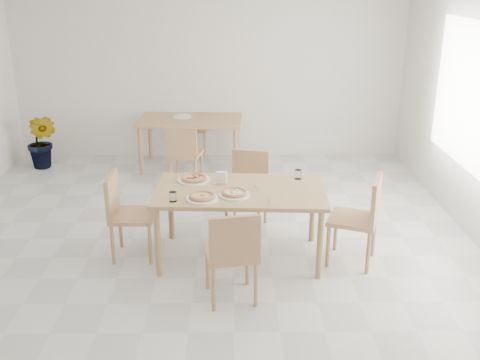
{
  "coord_description": "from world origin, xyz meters",
  "views": [
    {
      "loc": [
        0.38,
        -5.19,
        2.75
      ],
      "look_at": [
        0.44,
        -0.0,
        0.85
      ],
      "focal_mm": 42.0,
      "sensor_mm": 36.0,
      "label": 1
    }
  ],
  "objects_px": {
    "tumbler_a": "(298,174)",
    "second_table": "(190,124)",
    "plate_mushroom": "(234,195)",
    "chair_back_n": "(201,123)",
    "plate_pepperoni": "(194,180)",
    "napkin_holder": "(222,178)",
    "plate_margherita": "(202,199)",
    "chair_back_s": "(184,151)",
    "plate_empty": "(182,116)",
    "pizza_pepperoni": "(194,178)",
    "tumbler_b": "(173,197)",
    "chair_west": "(125,210)",
    "chair_south": "(233,251)",
    "pizza_mushroom": "(234,193)",
    "pizza_margherita": "(202,196)",
    "main_table": "(240,196)",
    "potted_plant": "(42,141)",
    "chair_east": "(362,214)"
  },
  "relations": [
    {
      "from": "plate_mushroom",
      "to": "pizza_mushroom",
      "type": "xyz_separation_m",
      "value": [
        -0.0,
        0.0,
        0.02
      ]
    },
    {
      "from": "chair_south",
      "to": "napkin_holder",
      "type": "bearing_deg",
      "value": -93.98
    },
    {
      "from": "tumbler_a",
      "to": "second_table",
      "type": "relative_size",
      "value": 0.06
    },
    {
      "from": "tumbler_b",
      "to": "potted_plant",
      "type": "height_order",
      "value": "tumbler_b"
    },
    {
      "from": "chair_west",
      "to": "tumbler_a",
      "type": "relative_size",
      "value": 9.06
    },
    {
      "from": "second_table",
      "to": "chair_back_n",
      "type": "bearing_deg",
      "value": 85.06
    },
    {
      "from": "tumbler_a",
      "to": "tumbler_b",
      "type": "xyz_separation_m",
      "value": [
        -1.24,
        -0.61,
        -0.0
      ]
    },
    {
      "from": "chair_back_n",
      "to": "plate_empty",
      "type": "bearing_deg",
      "value": -87.64
    },
    {
      "from": "pizza_mushroom",
      "to": "chair_back_s",
      "type": "bearing_deg",
      "value": 106.5
    },
    {
      "from": "pizza_margherita",
      "to": "tumbler_b",
      "type": "distance_m",
      "value": 0.27
    },
    {
      "from": "chair_south",
      "to": "plate_empty",
      "type": "relative_size",
      "value": 3.25
    },
    {
      "from": "pizza_pepperoni",
      "to": "tumbler_b",
      "type": "xyz_separation_m",
      "value": [
        -0.16,
        -0.55,
        0.01
      ]
    },
    {
      "from": "plate_margherita",
      "to": "second_table",
      "type": "distance_m",
      "value": 3.19
    },
    {
      "from": "pizza_mushroom",
      "to": "tumbler_a",
      "type": "xyz_separation_m",
      "value": [
        0.66,
        0.47,
        0.02
      ]
    },
    {
      "from": "plate_empty",
      "to": "chair_east",
      "type": "bearing_deg",
      "value": -57.15
    },
    {
      "from": "pizza_pepperoni",
      "to": "chair_back_s",
      "type": "bearing_deg",
      "value": 98.01
    },
    {
      "from": "plate_mushroom",
      "to": "chair_back_n",
      "type": "xyz_separation_m",
      "value": [
        -0.54,
        3.86,
        -0.27
      ]
    },
    {
      "from": "chair_west",
      "to": "plate_empty",
      "type": "bearing_deg",
      "value": -5.41
    },
    {
      "from": "chair_west",
      "to": "napkin_holder",
      "type": "xyz_separation_m",
      "value": [
        0.98,
        0.11,
        0.3
      ]
    },
    {
      "from": "chair_east",
      "to": "plate_mushroom",
      "type": "distance_m",
      "value": 1.28
    },
    {
      "from": "main_table",
      "to": "plate_pepperoni",
      "type": "relative_size",
      "value": 5.07
    },
    {
      "from": "tumbler_a",
      "to": "chair_back_s",
      "type": "bearing_deg",
      "value": 126.28
    },
    {
      "from": "napkin_holder",
      "to": "chair_back_n",
      "type": "xyz_separation_m",
      "value": [
        -0.41,
        3.53,
        -0.33
      ]
    },
    {
      "from": "tumbler_a",
      "to": "chair_west",
      "type": "bearing_deg",
      "value": -172.01
    },
    {
      "from": "plate_pepperoni",
      "to": "potted_plant",
      "type": "xyz_separation_m",
      "value": [
        -2.45,
        2.65,
        -0.35
      ]
    },
    {
      "from": "main_table",
      "to": "potted_plant",
      "type": "height_order",
      "value": "potted_plant"
    },
    {
      "from": "chair_south",
      "to": "potted_plant",
      "type": "xyz_separation_m",
      "value": [
        -2.84,
        3.74,
        -0.1
      ]
    },
    {
      "from": "chair_west",
      "to": "pizza_margherita",
      "type": "xyz_separation_m",
      "value": [
        0.81,
        -0.31,
        0.27
      ]
    },
    {
      "from": "chair_west",
      "to": "plate_margherita",
      "type": "height_order",
      "value": "chair_west"
    },
    {
      "from": "chair_south",
      "to": "plate_margherita",
      "type": "bearing_deg",
      "value": -74.18
    },
    {
      "from": "chair_east",
      "to": "tumbler_a",
      "type": "relative_size",
      "value": 9.45
    },
    {
      "from": "plate_margherita",
      "to": "chair_back_s",
      "type": "height_order",
      "value": "chair_back_s"
    },
    {
      "from": "pizza_pepperoni",
      "to": "tumbler_b",
      "type": "distance_m",
      "value": 0.57
    },
    {
      "from": "chair_west",
      "to": "second_table",
      "type": "xyz_separation_m",
      "value": [
        0.47,
        2.85,
        0.15
      ]
    },
    {
      "from": "plate_mushroom",
      "to": "chair_back_n",
      "type": "relative_size",
      "value": 0.36
    },
    {
      "from": "napkin_holder",
      "to": "second_table",
      "type": "xyz_separation_m",
      "value": [
        -0.52,
        2.75,
        -0.14
      ]
    },
    {
      "from": "plate_pepperoni",
      "to": "chair_back_n",
      "type": "xyz_separation_m",
      "value": [
        -0.12,
        3.45,
        -0.27
      ]
    },
    {
      "from": "plate_pepperoni",
      "to": "pizza_mushroom",
      "type": "distance_m",
      "value": 0.59
    },
    {
      "from": "plate_pepperoni",
      "to": "napkin_holder",
      "type": "relative_size",
      "value": 2.61
    },
    {
      "from": "plate_pepperoni",
      "to": "napkin_holder",
      "type": "distance_m",
      "value": 0.3
    },
    {
      "from": "chair_south",
      "to": "pizza_margherita",
      "type": "bearing_deg",
      "value": -74.18
    },
    {
      "from": "potted_plant",
      "to": "chair_east",
      "type": "bearing_deg",
      "value": -36.29
    },
    {
      "from": "napkin_holder",
      "to": "chair_east",
      "type": "bearing_deg",
      "value": -4.33
    },
    {
      "from": "pizza_pepperoni",
      "to": "second_table",
      "type": "height_order",
      "value": "pizza_pepperoni"
    },
    {
      "from": "pizza_margherita",
      "to": "tumbler_b",
      "type": "xyz_separation_m",
      "value": [
        -0.27,
        -0.04,
        0.02
      ]
    },
    {
      "from": "plate_margherita",
      "to": "pizza_pepperoni",
      "type": "distance_m",
      "value": 0.52
    },
    {
      "from": "main_table",
      "to": "tumbler_b",
      "type": "bearing_deg",
      "value": -151.23
    },
    {
      "from": "plate_pepperoni",
      "to": "tumbler_a",
      "type": "relative_size",
      "value": 3.47
    },
    {
      "from": "pizza_margherita",
      "to": "napkin_holder",
      "type": "height_order",
      "value": "napkin_holder"
    },
    {
      "from": "pizza_pepperoni",
      "to": "second_table",
      "type": "relative_size",
      "value": 0.22
    }
  ]
}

